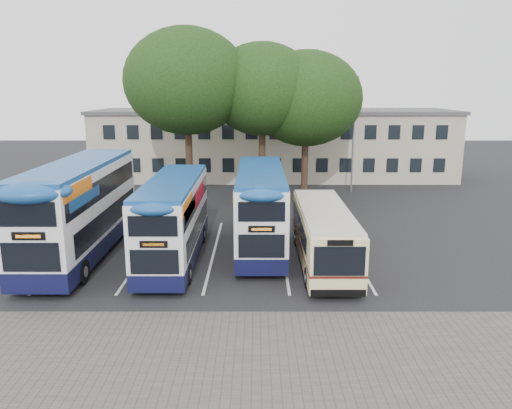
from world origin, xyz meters
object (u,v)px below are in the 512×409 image
object	(u,v)px
bus_dd_mid	(174,216)
bus_single	(324,232)
tree_left	(187,81)
tree_mid	(262,89)
tree_right	(306,99)
bus_dd_left	(80,205)
lamp_post	(354,128)
bus_dd_right	(261,205)

from	to	relation	value
bus_dd_mid	bus_single	xyz separation A→B (m)	(7.12, -0.46, -0.66)
tree_left	tree_mid	size ratio (longest dim) A/B	1.08
tree_mid	tree_right	world-z (taller)	tree_mid
bus_dd_left	bus_dd_mid	size ratio (longest dim) A/B	1.17
lamp_post	tree_right	size ratio (longest dim) A/B	0.84
tree_left	bus_single	world-z (taller)	tree_left
tree_left	tree_right	size ratio (longest dim) A/B	1.13
tree_mid	bus_single	size ratio (longest dim) A/B	1.26
bus_dd_left	tree_mid	bearing A→B (deg)	54.78
tree_mid	lamp_post	bearing A→B (deg)	20.70
lamp_post	bus_dd_left	world-z (taller)	lamp_post
bus_dd_mid	bus_dd_right	distance (m)	4.62
bus_dd_left	bus_single	bearing A→B (deg)	-5.10
lamp_post	bus_dd_mid	world-z (taller)	lamp_post
tree_mid	bus_single	xyz separation A→B (m)	(2.77, -13.83, -6.50)
tree_right	bus_dd_right	bearing A→B (deg)	-105.79
tree_right	bus_dd_mid	bearing A→B (deg)	-118.36
tree_left	bus_dd_left	distance (m)	13.84
bus_dd_left	bus_dd_mid	world-z (taller)	bus_dd_left
bus_dd_left	bus_dd_right	distance (m)	8.95
tree_right	bus_dd_mid	world-z (taller)	tree_right
bus_dd_right	bus_single	distance (m)	3.91
bus_dd_right	bus_single	size ratio (longest dim) A/B	1.09
tree_right	bus_dd_right	world-z (taller)	tree_right
tree_right	bus_single	xyz separation A→B (m)	(-0.44, -14.48, -5.85)
tree_mid	tree_right	size ratio (longest dim) A/B	1.04
bus_dd_mid	bus_dd_right	world-z (taller)	bus_dd_right
tree_right	bus_dd_mid	size ratio (longest dim) A/B	1.14
tree_right	lamp_post	bearing A→B (deg)	27.46
lamp_post	bus_dd_mid	xyz separation A→B (m)	(-11.54, -16.08, -2.90)
lamp_post	bus_dd_right	size ratio (longest dim) A/B	0.92
tree_left	bus_dd_right	xyz separation A→B (m)	(5.05, -10.47, -6.31)
tree_left	bus_dd_left	xyz separation A→B (m)	(-3.78, -11.87, -6.01)
tree_mid	tree_right	xyz separation A→B (m)	(3.21, 0.65, -0.65)
bus_dd_right	bus_single	world-z (taller)	bus_dd_right
tree_mid	bus_dd_right	xyz separation A→B (m)	(-0.19, -11.38, -5.76)
lamp_post	tree_right	world-z (taller)	tree_right
lamp_post	bus_dd_mid	bearing A→B (deg)	-125.66
bus_dd_mid	lamp_post	bearing A→B (deg)	54.34
lamp_post	bus_dd_left	xyz separation A→B (m)	(-16.20, -15.49, -2.52)
bus_dd_mid	bus_single	world-z (taller)	bus_dd_mid
lamp_post	tree_right	bearing A→B (deg)	-152.54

